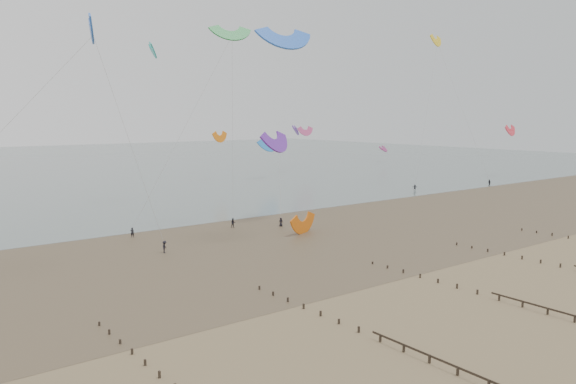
{
  "coord_description": "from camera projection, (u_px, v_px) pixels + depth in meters",
  "views": [
    {
      "loc": [
        -48.27,
        -38.3,
        19.31
      ],
      "look_at": [
        2.21,
        28.0,
        8.0
      ],
      "focal_mm": 35.0,
      "sensor_mm": 36.0,
      "label": 1
    }
  ],
  "objects": [
    {
      "name": "ground",
      "position": [
        426.0,
        293.0,
        61.77
      ],
      "size": [
        500.0,
        500.0,
        0.0
      ],
      "primitive_type": "plane",
      "color": "brown",
      "rests_on": "ground"
    },
    {
      "name": "sea_and_shore",
      "position": [
        230.0,
        242.0,
        86.44
      ],
      "size": [
        500.0,
        665.0,
        0.03
      ],
      "color": "#475654",
      "rests_on": "ground"
    },
    {
      "name": "kitesurfer_lead",
      "position": [
        132.0,
        232.0,
        89.83
      ],
      "size": [
        0.71,
        0.64,
        1.62
      ],
      "primitive_type": "imported",
      "rotation": [
        0.0,
        0.0,
        2.6
      ],
      "color": "black",
      "rests_on": "ground"
    },
    {
      "name": "kitesurfers",
      "position": [
        321.0,
        209.0,
        112.04
      ],
      "size": [
        137.39,
        24.62,
        1.81
      ],
      "color": "black",
      "rests_on": "ground"
    },
    {
      "name": "grounded_kite",
      "position": [
        304.0,
        233.0,
        93.17
      ],
      "size": [
        7.9,
        7.09,
        3.57
      ],
      "primitive_type": null,
      "rotation": [
        1.54,
        0.0,
        0.38
      ],
      "color": "#D85F0D",
      "rests_on": "ground"
    },
    {
      "name": "kites_airborne",
      "position": [
        103.0,
        115.0,
        124.77
      ],
      "size": [
        236.15,
        118.71,
        39.66
      ],
      "color": "#6725AA",
      "rests_on": "ground"
    }
  ]
}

